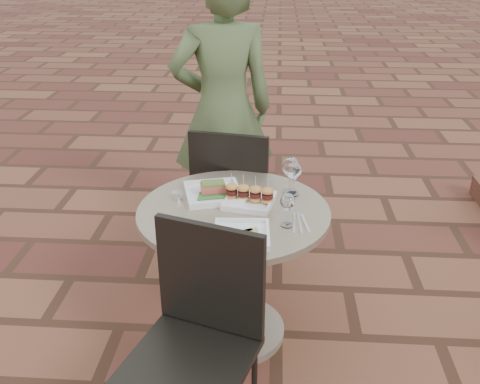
# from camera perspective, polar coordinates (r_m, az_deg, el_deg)

# --- Properties ---
(ground) EXTENTS (60.00, 60.00, 0.00)m
(ground) POSITION_cam_1_polar(r_m,az_deg,el_deg) (2.90, 3.91, -14.86)
(ground) COLOR brown
(ground) RESTS_ON ground
(cafe_table) EXTENTS (0.90, 0.90, 0.73)m
(cafe_table) POSITION_cam_1_polar(r_m,az_deg,el_deg) (2.61, -0.66, -6.63)
(cafe_table) COLOR gray
(cafe_table) RESTS_ON ground
(chair_far) EXTENTS (0.51, 0.51, 0.93)m
(chair_far) POSITION_cam_1_polar(r_m,az_deg,el_deg) (3.08, -0.73, 0.20)
(chair_far) COLOR black
(chair_far) RESTS_ON ground
(chair_near) EXTENTS (0.55, 0.55, 0.93)m
(chair_near) POSITION_cam_1_polar(r_m,az_deg,el_deg) (2.09, -4.34, -13.98)
(chair_near) COLOR black
(chair_near) RESTS_ON ground
(diner) EXTENTS (0.74, 0.59, 1.78)m
(diner) POSITION_cam_1_polar(r_m,az_deg,el_deg) (3.35, -1.84, 8.60)
(diner) COLOR #44572F
(diner) RESTS_ON ground
(plate_salmon) EXTENTS (0.32, 0.32, 0.07)m
(plate_salmon) POSITION_cam_1_polar(r_m,az_deg,el_deg) (2.60, -2.88, -0.01)
(plate_salmon) COLOR white
(plate_salmon) RESTS_ON cafe_table
(plate_sliders) EXTENTS (0.26, 0.26, 0.14)m
(plate_sliders) POSITION_cam_1_polar(r_m,az_deg,el_deg) (2.53, 1.01, -0.49)
(plate_sliders) COLOR white
(plate_sliders) RESTS_ON cafe_table
(plate_tuna) EXTENTS (0.25, 0.25, 0.03)m
(plate_tuna) POSITION_cam_1_polar(r_m,az_deg,el_deg) (2.26, 0.16, -4.52)
(plate_tuna) COLOR white
(plate_tuna) RESTS_ON cafe_table
(wine_glass_right) EXTENTS (0.07, 0.07, 0.16)m
(wine_glass_right) POSITION_cam_1_polar(r_m,az_deg,el_deg) (2.31, 5.10, -1.18)
(wine_glass_right) COLOR white
(wine_glass_right) RESTS_ON cafe_table
(wine_glass_mid) EXTENTS (0.08, 0.08, 0.19)m
(wine_glass_mid) POSITION_cam_1_polar(r_m,az_deg,el_deg) (2.60, 5.44, 2.62)
(wine_glass_mid) COLOR white
(wine_glass_mid) RESTS_ON cafe_table
(wine_glass_far) EXTENTS (0.07, 0.07, 0.17)m
(wine_glass_far) POSITION_cam_1_polar(r_m,az_deg,el_deg) (2.59, 5.78, 2.15)
(wine_glass_far) COLOR white
(wine_glass_far) RESTS_ON cafe_table
(steel_ramekin) EXTENTS (0.07, 0.07, 0.04)m
(steel_ramekin) POSITION_cam_1_polar(r_m,az_deg,el_deg) (2.59, -6.72, -0.39)
(steel_ramekin) COLOR silver
(steel_ramekin) RESTS_ON cafe_table
(cutlery_set) EXTENTS (0.11, 0.20, 0.00)m
(cutlery_set) POSITION_cam_1_polar(r_m,az_deg,el_deg) (2.38, 6.39, -3.28)
(cutlery_set) COLOR silver
(cutlery_set) RESTS_ON cafe_table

